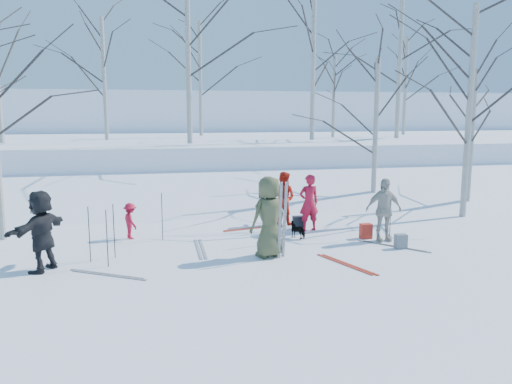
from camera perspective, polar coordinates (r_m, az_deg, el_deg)
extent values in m
plane|color=white|center=(12.94, 1.39, -6.73)|extent=(120.00, 120.00, 0.00)
cube|color=white|center=(19.61, -3.34, -0.82)|extent=(70.00, 9.49, 4.12)
cube|color=white|center=(29.35, -6.32, 4.13)|extent=(70.00, 18.00, 2.20)
cube|color=white|center=(50.21, -8.76, 7.29)|extent=(90.00, 30.00, 6.00)
imported|color=#44482B|center=(12.21, 1.51, -2.86)|extent=(1.15, 0.96, 2.00)
imported|color=#AF1028|center=(15.00, 6.06, -1.22)|extent=(0.66, 0.46, 1.71)
imported|color=red|center=(15.88, 3.15, -0.66)|extent=(1.03, 1.02, 1.67)
imported|color=#AF1028|center=(14.46, -14.16, -3.23)|extent=(0.60, 0.75, 1.02)
imported|color=beige|center=(14.17, 14.37, -1.98)|extent=(1.04, 0.47, 1.75)
imported|color=black|center=(12.12, -23.32, -4.10)|extent=(1.33, 1.75, 1.84)
imported|color=black|center=(14.20, 4.83, -4.35)|extent=(0.54, 0.59, 0.47)
cube|color=silver|center=(12.04, 2.75, -3.28)|extent=(0.09, 0.16, 1.90)
cube|color=silver|center=(12.11, 3.30, -3.21)|extent=(0.10, 0.23, 1.89)
cylinder|color=black|center=(11.97, -16.66, -5.11)|extent=(0.02, 0.02, 1.34)
cylinder|color=black|center=(15.65, 2.88, -1.43)|extent=(0.02, 0.02, 1.34)
cylinder|color=black|center=(12.65, -15.92, -4.32)|extent=(0.02, 0.02, 1.34)
cylinder|color=black|center=(14.07, -10.68, -2.78)|extent=(0.02, 0.02, 1.34)
cylinder|color=black|center=(14.35, 15.11, -2.71)|extent=(0.02, 0.02, 1.34)
cylinder|color=black|center=(15.09, 1.91, -1.82)|extent=(0.02, 0.02, 1.34)
cylinder|color=black|center=(12.47, -18.52, -4.64)|extent=(0.02, 0.02, 1.34)
cube|color=red|center=(14.46, 12.44, -4.38)|extent=(0.32, 0.22, 0.42)
cube|color=slate|center=(13.64, 16.22, -5.44)|extent=(0.30, 0.20, 0.38)
cube|color=black|center=(15.27, 4.89, -3.52)|extent=(0.34, 0.24, 0.40)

